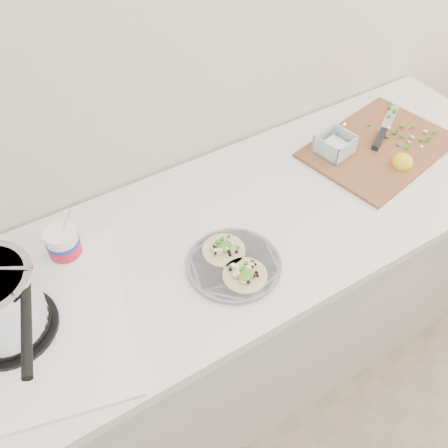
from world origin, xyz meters
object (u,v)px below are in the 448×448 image
cutboard (375,144)px  stove (2,312)px  tub (64,242)px  taco_plate (234,262)px

cutboard → stove: bearing=171.6°
tub → cutboard: tub is taller
stove → taco_plate: stove is taller
taco_plate → tub: 0.46m
cutboard → taco_plate: bearing=-176.7°
stove → cutboard: stove is taller
stove → cutboard: (1.24, 0.07, -0.07)m
tub → stove: bearing=-142.1°
taco_plate → cutboard: bearing=14.8°
stove → tub: 0.25m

